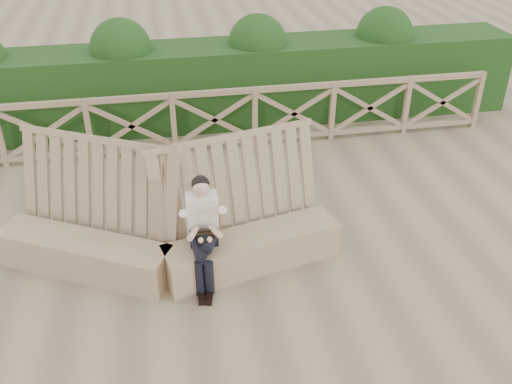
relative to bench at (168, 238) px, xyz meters
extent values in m
plane|color=brown|center=(0.99, -0.30, -0.41)|extent=(60.00, 60.00, 0.00)
cube|color=#8B774F|center=(-1.05, 0.07, -0.17)|extent=(2.22, 1.53, 0.48)
cube|color=#8B774F|center=(-0.92, 0.31, 0.41)|extent=(2.20, 1.49, 1.60)
cube|color=#8B774F|center=(1.03, -0.22, -0.17)|extent=(2.31, 1.00, 0.48)
cube|color=#8B774F|center=(0.97, 0.05, 0.41)|extent=(2.30, 0.96, 1.60)
cube|color=black|center=(0.43, -0.27, 0.18)|extent=(0.35, 0.25, 0.21)
cube|color=beige|center=(0.43, -0.22, 0.50)|extent=(0.38, 0.28, 0.50)
sphere|color=tan|center=(0.43, -0.27, 0.86)|extent=(0.20, 0.20, 0.20)
sphere|color=black|center=(0.43, -0.23, 0.88)|extent=(0.22, 0.22, 0.22)
cylinder|color=black|center=(0.34, -0.46, 0.16)|extent=(0.15, 0.44, 0.14)
cylinder|color=black|center=(0.49, -0.45, 0.23)|extent=(0.15, 0.44, 0.16)
cylinder|color=black|center=(0.32, -0.67, -0.17)|extent=(0.12, 0.12, 0.48)
cylinder|color=black|center=(0.43, -0.69, -0.17)|extent=(0.12, 0.12, 0.48)
cube|color=black|center=(0.32, -0.75, -0.37)|extent=(0.09, 0.23, 0.08)
cube|color=black|center=(0.41, -0.77, -0.37)|extent=(0.09, 0.23, 0.08)
cube|color=black|center=(0.44, -0.44, 0.27)|extent=(0.21, 0.13, 0.14)
cube|color=black|center=(0.42, -0.59, 0.33)|extent=(0.07, 0.09, 0.11)
cube|color=#86694E|center=(0.99, 3.20, 0.64)|extent=(10.10, 0.07, 0.10)
cube|color=#86694E|center=(0.99, 3.20, -0.29)|extent=(10.10, 0.07, 0.10)
cube|color=black|center=(0.99, 4.40, 0.34)|extent=(12.00, 1.20, 1.50)
camera|label=1|loc=(0.00, -5.95, 4.23)|focal=40.00mm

